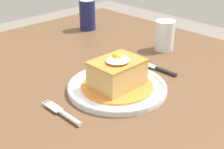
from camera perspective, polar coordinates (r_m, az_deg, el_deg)
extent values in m
cube|color=brown|center=(0.94, -9.13, -1.61)|extent=(1.28, 1.04, 0.04)
cylinder|color=brown|center=(1.72, -1.73, -1.59)|extent=(0.07, 0.07, 0.70)
cylinder|color=white|center=(0.85, 0.94, -2.55)|extent=(0.27, 0.27, 0.01)
torus|color=white|center=(0.85, 0.94, -2.11)|extent=(0.27, 0.27, 0.01)
cylinder|color=orange|center=(0.84, 0.94, -2.07)|extent=(0.20, 0.20, 0.01)
cube|color=tan|center=(0.83, 0.96, 0.19)|extent=(0.13, 0.10, 0.07)
cube|color=orange|center=(0.81, 0.98, 2.46)|extent=(0.13, 0.10, 0.00)
ellipsoid|color=white|center=(0.80, 1.10, 2.64)|extent=(0.06, 0.06, 0.01)
sphere|color=yellow|center=(0.81, 0.99, 3.20)|extent=(0.03, 0.03, 0.03)
cylinder|color=silver|center=(0.73, -7.68, -7.88)|extent=(0.01, 0.08, 0.01)
cube|color=silver|center=(0.78, -10.59, -5.91)|extent=(0.02, 0.05, 0.00)
cylinder|color=silver|center=(0.80, -11.15, -5.00)|extent=(0.00, 0.03, 0.00)
cylinder|color=silver|center=(0.80, -11.62, -5.20)|extent=(0.00, 0.03, 0.00)
cylinder|color=silver|center=(0.79, -12.10, -5.40)|extent=(0.00, 0.03, 0.00)
cylinder|color=#262628|center=(0.96, 9.82, 0.59)|extent=(0.01, 0.08, 0.01)
cube|color=silver|center=(1.00, 5.97, 2.02)|extent=(0.02, 0.09, 0.00)
cylinder|color=#191E51|center=(1.33, -4.53, 10.78)|extent=(0.07, 0.07, 0.12)
cylinder|color=silver|center=(1.31, -4.62, 13.39)|extent=(0.06, 0.06, 0.00)
cylinder|color=silver|center=(1.13, 9.49, 5.92)|extent=(0.06, 0.06, 0.06)
cylinder|color=silver|center=(1.12, 9.58, 7.05)|extent=(0.07, 0.07, 0.10)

